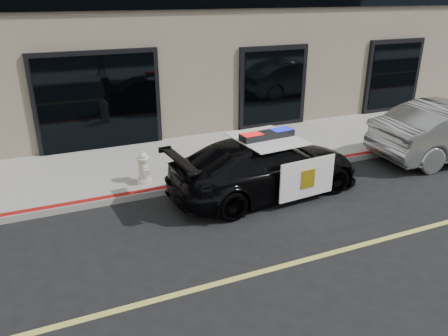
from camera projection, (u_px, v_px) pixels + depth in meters
name	position (u px, v px, depth m)	size (l,w,h in m)	color
ground	(237.00, 279.00, 7.07)	(120.00, 120.00, 0.00)	black
sidewalk_n	(153.00, 165.00, 11.51)	(60.00, 3.50, 0.15)	gray
police_car	(266.00, 166.00, 9.82)	(2.59, 4.82, 1.48)	black
fire_hydrant	(144.00, 168.00, 10.14)	(0.35, 0.48, 0.77)	silver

